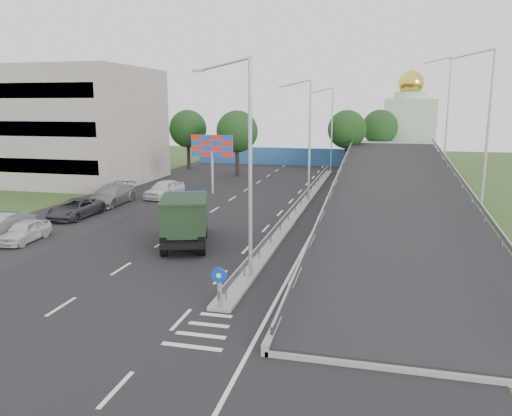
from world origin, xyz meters
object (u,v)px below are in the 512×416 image
(church, at_px, (409,125))
(parked_car_e, at_px, (164,189))
(lamp_post_near, at_px, (246,159))
(parked_car_a, at_px, (24,231))
(parked_car_d, at_px, (111,195))
(lamp_post_mid, at_px, (307,134))
(lamp_post_far, at_px, (330,125))
(sign_bollard, at_px, (220,287))
(billboard, at_px, (212,149))
(dump_truck, at_px, (186,217))
(parked_car_c, at_px, (75,209))

(church, height_order, parked_car_e, church)
(lamp_post_near, height_order, parked_car_e, lamp_post_near)
(parked_car_a, relative_size, parked_car_d, 0.68)
(lamp_post_mid, relative_size, lamp_post_far, 1.00)
(sign_bollard, xyz_separation_m, church, (10.00, 57.83, 4.28))
(parked_car_e, bearing_deg, lamp_post_near, -48.34)
(sign_bollard, distance_m, lamp_post_near, 6.12)
(billboard, height_order, dump_truck, billboard)
(lamp_post_mid, bearing_deg, sign_bollard, -90.26)
(church, height_order, dump_truck, church)
(lamp_post_mid, height_order, parked_car_c, lamp_post_mid)
(church, height_order, parked_car_d, church)
(parked_car_d, bearing_deg, sign_bollard, -52.67)
(billboard, xyz_separation_m, parked_car_e, (-3.53, -3.02, -3.38))
(lamp_post_mid, height_order, billboard, lamp_post_mid)
(lamp_post_near, relative_size, dump_truck, 1.42)
(church, xyz_separation_m, billboard, (-19.00, -32.00, -1.12))
(sign_bollard, relative_size, parked_car_e, 0.35)
(church, relative_size, parked_car_a, 3.54)
(lamp_post_near, distance_m, dump_truck, 8.63)
(parked_car_c, bearing_deg, lamp_post_far, 63.88)
(parked_car_a, bearing_deg, parked_car_c, 94.03)
(billboard, relative_size, parked_car_d, 0.96)
(dump_truck, bearing_deg, lamp_post_far, 63.39)
(parked_car_c, height_order, parked_car_d, parked_car_d)
(parked_car_a, relative_size, parked_car_c, 0.78)
(parked_car_a, bearing_deg, sign_bollard, -29.06)
(lamp_post_near, bearing_deg, lamp_post_mid, 90.00)
(dump_truck, bearing_deg, parked_car_c, 138.64)
(billboard, bearing_deg, parked_car_d, -133.64)
(lamp_post_far, height_order, parked_car_a, lamp_post_far)
(sign_bollard, height_order, parked_car_a, sign_bollard)
(parked_car_e, bearing_deg, billboard, 48.61)
(lamp_post_near, bearing_deg, billboard, 112.49)
(lamp_post_near, relative_size, parked_car_a, 2.59)
(parked_car_d, height_order, parked_car_e, parked_car_d)
(parked_car_a, distance_m, parked_car_c, 6.68)
(church, distance_m, parked_car_d, 46.80)
(sign_bollard, relative_size, parked_car_a, 0.43)
(lamp_post_mid, relative_size, parked_car_c, 2.02)
(billboard, relative_size, parked_car_e, 1.16)
(sign_bollard, height_order, parked_car_c, sign_bollard)
(billboard, bearing_deg, sign_bollard, -70.79)
(lamp_post_mid, distance_m, church, 35.41)
(dump_truck, bearing_deg, lamp_post_near, -64.18)
(church, xyz_separation_m, parked_car_c, (-25.61, -44.02, -4.62))
(lamp_post_near, distance_m, lamp_post_far, 40.00)
(lamp_post_far, distance_m, billboard, 20.24)
(lamp_post_mid, relative_size, parked_car_e, 2.12)
(dump_truck, xyz_separation_m, parked_car_c, (-10.50, 4.53, -0.93))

